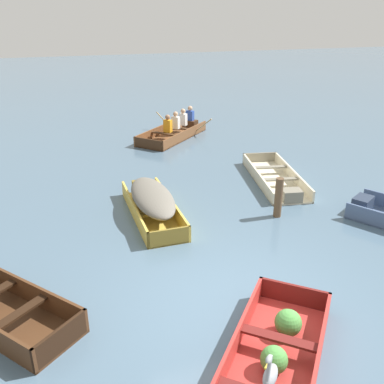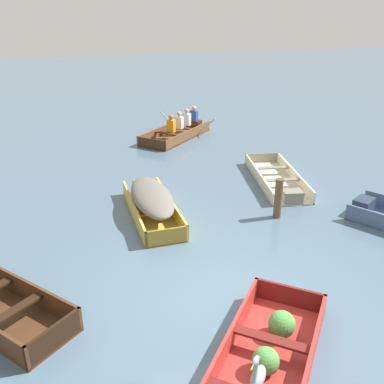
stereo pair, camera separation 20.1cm
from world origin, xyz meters
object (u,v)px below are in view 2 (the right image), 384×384
(skiff_cream_mid_moored, at_px, (277,180))
(mooring_post, at_px, (278,198))
(dinghy_red_foreground, at_px, (262,376))
(skiff_yellow_near_moored, at_px, (152,200))
(rowboat_wooden_brown_with_crew, at_px, (179,130))
(heron_on_dinghy, at_px, (258,376))

(skiff_cream_mid_moored, relative_size, mooring_post, 3.47)
(dinghy_red_foreground, bearing_deg, mooring_post, 61.26)
(skiff_cream_mid_moored, height_order, mooring_post, mooring_post)
(skiff_yellow_near_moored, relative_size, skiff_cream_mid_moored, 0.88)
(mooring_post, bearing_deg, skiff_cream_mid_moored, 63.24)
(skiff_yellow_near_moored, xyz_separation_m, rowboat_wooden_brown_with_crew, (2.24, 6.18, -0.15))
(heron_on_dinghy, height_order, mooring_post, heron_on_dinghy)
(skiff_cream_mid_moored, height_order, rowboat_wooden_brown_with_crew, rowboat_wooden_brown_with_crew)
(mooring_post, bearing_deg, rowboat_wooden_brown_with_crew, 93.88)
(skiff_yellow_near_moored, bearing_deg, mooring_post, -18.16)
(dinghy_red_foreground, relative_size, skiff_cream_mid_moored, 1.02)
(skiff_cream_mid_moored, distance_m, heron_on_dinghy, 7.66)
(rowboat_wooden_brown_with_crew, xyz_separation_m, heron_on_dinghy, (-2.23, -11.95, 0.67))
(heron_on_dinghy, bearing_deg, skiff_cream_mid_moored, 61.53)
(skiff_yellow_near_moored, distance_m, rowboat_wooden_brown_with_crew, 6.58)
(dinghy_red_foreground, xyz_separation_m, skiff_cream_mid_moored, (3.25, 6.08, -0.05))
(dinghy_red_foreground, height_order, skiff_yellow_near_moored, skiff_yellow_near_moored)
(dinghy_red_foreground, relative_size, rowboat_wooden_brown_with_crew, 1.08)
(dinghy_red_foreground, height_order, heron_on_dinghy, heron_on_dinghy)
(heron_on_dinghy, bearing_deg, rowboat_wooden_brown_with_crew, 79.41)
(mooring_post, bearing_deg, heron_on_dinghy, -119.09)
(rowboat_wooden_brown_with_crew, relative_size, heron_on_dinghy, 3.66)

